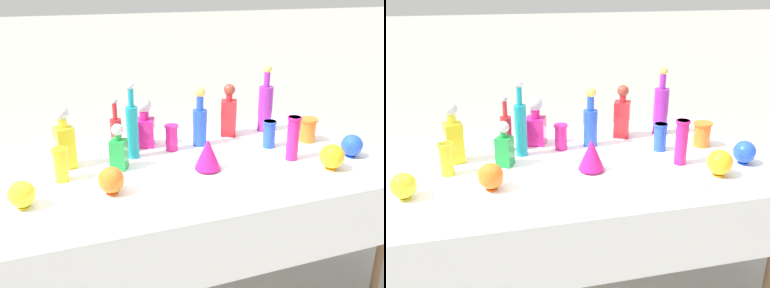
{
  "view_description": "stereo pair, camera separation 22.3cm",
  "coord_description": "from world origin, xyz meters",
  "views": [
    {
      "loc": [
        -0.7,
        -1.95,
        1.67
      ],
      "look_at": [
        0.0,
        0.0,
        0.86
      ],
      "focal_mm": 40.0,
      "sensor_mm": 36.0,
      "label": 1
    },
    {
      "loc": [
        -0.49,
        -2.02,
        1.67
      ],
      "look_at": [
        0.0,
        0.0,
        0.86
      ],
      "focal_mm": 40.0,
      "sensor_mm": 36.0,
      "label": 2
    }
  ],
  "objects": [
    {
      "name": "ground_plane",
      "position": [
        0.0,
        0.0,
        0.0
      ],
      "size": [
        40.0,
        40.0,
        0.0
      ],
      "primitive_type": "plane",
      "color": "gray"
    },
    {
      "name": "display_table",
      "position": [
        0.0,
        -0.04,
        0.71
      ],
      "size": [
        2.02,
        1.16,
        0.76
      ],
      "color": "white",
      "rests_on": "ground"
    },
    {
      "name": "tall_bottle_0",
      "position": [
        -0.28,
        0.16,
        0.93
      ],
      "size": [
        0.06,
        0.06,
        0.42
      ],
      "color": "teal",
      "rests_on": "display_table"
    },
    {
      "name": "tall_bottle_1",
      "position": [
        -0.35,
        0.25,
        0.88
      ],
      "size": [
        0.06,
        0.06,
        0.32
      ],
      "color": "red",
      "rests_on": "display_table"
    },
    {
      "name": "tall_bottle_2",
      "position": [
        0.6,
        0.31,
        0.92
      ],
      "size": [
        0.09,
        0.09,
        0.42
      ],
      "color": "purple",
      "rests_on": "display_table"
    },
    {
      "name": "tall_bottle_3",
      "position": [
        0.12,
        0.21,
        0.9
      ],
      "size": [
        0.08,
        0.08,
        0.35
      ],
      "color": "blue",
      "rests_on": "display_table"
    },
    {
      "name": "square_decanter_0",
      "position": [
        0.35,
        0.31,
        0.9
      ],
      "size": [
        0.12,
        0.12,
        0.32
      ],
      "color": "red",
      "rests_on": "display_table"
    },
    {
      "name": "square_decanter_1",
      "position": [
        -0.38,
        0.04,
        0.87
      ],
      "size": [
        0.1,
        0.1,
        0.24
      ],
      "color": "#198C38",
      "rests_on": "display_table"
    },
    {
      "name": "square_decanter_2",
      "position": [
        -0.63,
        0.15,
        0.9
      ],
      "size": [
        0.11,
        0.11,
        0.32
      ],
      "color": "yellow",
      "rests_on": "display_table"
    },
    {
      "name": "square_decanter_3",
      "position": [
        -0.18,
        0.31,
        0.88
      ],
      "size": [
        0.14,
        0.14,
        0.29
      ],
      "color": "#C61972",
      "rests_on": "display_table"
    },
    {
      "name": "slender_vase_0",
      "position": [
        0.75,
        0.05,
        0.84
      ],
      "size": [
        0.11,
        0.11,
        0.14
      ],
      "color": "orange",
      "rests_on": "display_table"
    },
    {
      "name": "slender_vase_1",
      "position": [
        -0.05,
        0.19,
        0.84
      ],
      "size": [
        0.08,
        0.08,
        0.15
      ],
      "color": "#C61972",
      "rests_on": "display_table"
    },
    {
      "name": "slender_vase_2",
      "position": [
        -0.66,
        -0.01,
        0.85
      ],
      "size": [
        0.08,
        0.08,
        0.17
      ],
      "color": "yellow",
      "rests_on": "display_table"
    },
    {
      "name": "slender_vase_3",
      "position": [
        0.51,
        -0.15,
        0.89
      ],
      "size": [
        0.08,
        0.08,
        0.24
      ],
      "color": "#C61972",
      "rests_on": "display_table"
    },
    {
      "name": "slender_vase_4",
      "position": [
        0.49,
        0.05,
        0.84
      ],
      "size": [
        0.08,
        0.08,
        0.16
      ],
      "color": "blue",
      "rests_on": "display_table"
    },
    {
      "name": "fluted_vase_0",
      "position": [
        0.04,
        -0.12,
        0.85
      ],
      "size": [
        0.14,
        0.14,
        0.17
      ],
      "color": "#C61972",
      "rests_on": "display_table"
    },
    {
      "name": "round_bowl_0",
      "position": [
        0.83,
        -0.23,
        0.83
      ],
      "size": [
        0.12,
        0.12,
        0.12
      ],
      "color": "blue",
      "rests_on": "display_table"
    },
    {
      "name": "round_bowl_1",
      "position": [
        -0.46,
        -0.22,
        0.83
      ],
      "size": [
        0.12,
        0.12,
        0.13
      ],
      "color": "orange",
      "rests_on": "display_table"
    },
    {
      "name": "round_bowl_2",
      "position": [
        0.63,
        -0.33,
        0.83
      ],
      "size": [
        0.13,
        0.13,
        0.13
      ],
      "color": "orange",
      "rests_on": "display_table"
    },
    {
      "name": "round_bowl_3",
      "position": [
        -0.84,
        -0.22,
        0.82
      ],
      "size": [
        0.11,
        0.11,
        0.12
      ],
      "color": "yellow",
      "rests_on": "display_table"
    },
    {
      "name": "price_tag_left",
      "position": [
        -0.59,
        -0.51,
        0.78
      ],
      "size": [
        0.06,
        0.02,
        0.04
      ],
      "primitive_type": "cube",
      "rotation": [
        -0.21,
        0.0,
        0.1
      ],
      "color": "white",
      "rests_on": "display_table"
    },
    {
      "name": "price_tag_center",
      "position": [
        0.47,
        -0.52,
        0.78
      ],
      "size": [
        0.06,
        0.03,
        0.05
      ],
      "primitive_type": "cube",
      "rotation": [
        -0.21,
        0.0,
        0.28
      ],
      "color": "white",
      "rests_on": "display_table"
    },
    {
      "name": "price_tag_right",
      "position": [
        0.61,
        -0.5,
        0.78
      ],
      "size": [
        0.05,
        0.03,
        0.04
      ],
      "primitive_type": "cube",
      "rotation": [
        -0.21,
        0.0,
        -0.28
      ],
      "color": "white",
      "rests_on": "display_table"
    },
    {
      "name": "cardboard_box_behind_left",
      "position": [
        0.3,
        1.09,
        0.16
      ],
      "size": [
        0.49,
        0.47,
        0.41
      ],
      "color": "tan",
      "rests_on": "ground"
    }
  ]
}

